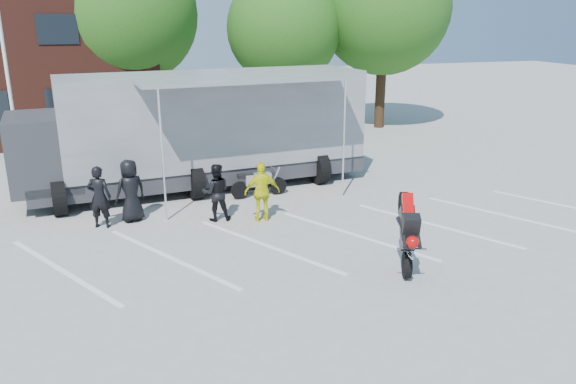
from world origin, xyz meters
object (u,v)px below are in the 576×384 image
tree_mid (284,29)px  spectator_leather_c (216,192)px  flagpole (9,30)px  spectator_leather_b (99,197)px  tree_right (384,8)px  transporter_truck (204,187)px  tree_left (130,15)px  parked_motorcycle (259,196)px  spectator_hivis (262,192)px  stunt_bike_rider (401,266)px  spectator_leather_a (130,191)px

tree_mid → spectator_leather_c: (-5.64, -11.77, -4.13)m
flagpole → spectator_leather_b: 8.03m
tree_right → transporter_truck: size_ratio=0.77×
tree_left → parked_motorcycle: size_ratio=4.58×
tree_right → spectator_hivis: 15.85m
tree_mid → tree_right: 5.11m
stunt_bike_rider → spectator_leather_c: size_ratio=1.20×
tree_mid → tree_right: tree_right is taller
stunt_bike_rider → spectator_leather_a: spectator_leather_a is taller
tree_right → parked_motorcycle: 14.34m
spectator_hivis → parked_motorcycle: bearing=-97.5°
stunt_bike_rider → spectator_hivis: (-2.25, 3.91, 0.84)m
tree_left → tree_mid: 7.10m
tree_mid → spectator_hivis: size_ratio=4.56×
tree_right → tree_left: bearing=172.9°
tree_right → spectator_leather_a: (-12.91, -10.61, -4.99)m
spectator_leather_b → tree_left: bearing=-78.0°
tree_mid → spectator_hivis: (-4.43, -12.20, -4.10)m
spectator_leather_a → tree_left: bearing=-118.1°
spectator_hivis → tree_mid: bearing=-105.0°
stunt_bike_rider → spectator_leather_c: 5.61m
flagpole → transporter_truck: 8.42m
stunt_bike_rider → parked_motorcycle: bearing=126.5°
tree_right → parked_motorcycle: bearing=-133.2°
tree_left → spectator_leather_c: 13.69m
flagpole → spectator_hivis: 10.78m
parked_motorcycle → stunt_bike_rider: size_ratio=0.97×
stunt_bike_rider → spectator_leather_c: spectator_leather_c is taller
parked_motorcycle → spectator_leather_a: bearing=99.8°
tree_right → transporter_truck: (-10.46, -7.94, -5.88)m
flagpole → tree_right: 16.88m
tree_mid → stunt_bike_rider: (-2.17, -16.11, -4.94)m
tree_right → transporter_truck: bearing=-142.8°
tree_mid → spectator_hivis: bearing=-109.9°
flagpole → spectator_hivis: flagpole is taller
flagpole → tree_left: size_ratio=0.93×
tree_left → spectator_leather_a: bearing=-94.3°
spectator_leather_b → spectator_leather_a: bearing=-142.4°
transporter_truck → spectator_hivis: size_ratio=7.05×
transporter_truck → spectator_hivis: (1.03, -3.76, 0.84)m
parked_motorcycle → spectator_hivis: size_ratio=1.12×
flagpole → spectator_leather_c: flagpole is taller
spectator_hivis → flagpole: bearing=-41.7°
spectator_leather_a → spectator_leather_b: 0.86m
parked_motorcycle → spectator_leather_c: spectator_leather_c is taller
transporter_truck → stunt_bike_rider: (3.29, -7.67, 0.00)m
flagpole → tree_mid: 12.31m
spectator_leather_b → transporter_truck: bearing=-118.2°
tree_right → parked_motorcycle: size_ratio=4.84×
tree_mid → parked_motorcycle: bearing=-111.5°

